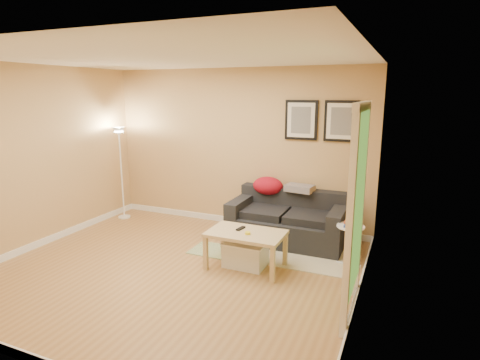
{
  "coord_description": "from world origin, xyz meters",
  "views": [
    {
      "loc": [
        2.61,
        -3.96,
        2.21
      ],
      "look_at": [
        0.55,
        0.85,
        1.05
      ],
      "focal_mm": 29.61,
      "sensor_mm": 36.0,
      "label": 1
    }
  ],
  "objects": [
    {
      "name": "book_stack",
      "position": [
        2.03,
        1.02,
        0.58
      ],
      "size": [
        0.17,
        0.23,
        0.07
      ],
      "primitive_type": null,
      "rotation": [
        0.0,
        0.0,
        -0.04
      ],
      "color": "#304890",
      "rests_on": "side_table"
    },
    {
      "name": "floor_lamp",
      "position": [
        -2.0,
        1.49,
        0.77
      ],
      "size": [
        0.21,
        0.21,
        1.64
      ],
      "primitive_type": null,
      "color": "white",
      "rests_on": "ground"
    },
    {
      "name": "area_rug",
      "position": [
        1.49,
        1.02,
        0.01
      ],
      "size": [
        1.25,
        0.85,
        0.01
      ],
      "primitive_type": "cube",
      "color": "beige",
      "rests_on": "ground"
    },
    {
      "name": "baseboard_left",
      "position": [
        -2.24,
        0.0,
        0.05
      ],
      "size": [
        0.02,
        4.0,
        0.1
      ],
      "primitive_type": "cube",
      "color": "white",
      "rests_on": "ground"
    },
    {
      "name": "doorway",
      "position": [
        2.2,
        -0.15,
        1.02
      ],
      "size": [
        0.12,
        1.01,
        2.13
      ],
      "primitive_type": null,
      "color": "white",
      "rests_on": "ground"
    },
    {
      "name": "baseboard_right",
      "position": [
        2.24,
        0.0,
        0.05
      ],
      "size": [
        0.02,
        4.0,
        0.1
      ],
      "primitive_type": "cube",
      "color": "white",
      "rests_on": "ground"
    },
    {
      "name": "sofa",
      "position": [
        1.03,
        1.53,
        0.38
      ],
      "size": [
        1.7,
        0.9,
        0.75
      ],
      "primitive_type": null,
      "color": "black",
      "rests_on": "ground"
    },
    {
      "name": "storage_bin",
      "position": [
        0.79,
        0.48,
        0.17
      ],
      "size": [
        0.54,
        0.39,
        0.33
      ],
      "primitive_type": null,
      "color": "white",
      "rests_on": "ground"
    },
    {
      "name": "remote_control",
      "position": [
        0.71,
        0.5,
        0.49
      ],
      "size": [
        0.08,
        0.17,
        0.02
      ],
      "primitive_type": "cube",
      "rotation": [
        0.0,
        0.0,
        -0.17
      ],
      "color": "black",
      "rests_on": "coffee_table"
    },
    {
      "name": "wall_front",
      "position": [
        0.0,
        -2.0,
        1.3
      ],
      "size": [
        4.5,
        0.0,
        4.5
      ],
      "primitive_type": "plane",
      "rotation": [
        -1.57,
        0.0,
        0.0
      ],
      "color": "tan",
      "rests_on": "ground"
    },
    {
      "name": "tape_roll",
      "position": [
        0.86,
        0.36,
        0.5
      ],
      "size": [
        0.07,
        0.07,
        0.03
      ],
      "primitive_type": "cylinder",
      "color": "yellow",
      "rests_on": "coffee_table"
    },
    {
      "name": "wall_left",
      "position": [
        -2.25,
        0.0,
        1.3
      ],
      "size": [
        0.0,
        4.0,
        4.0
      ],
      "primitive_type": "plane",
      "rotation": [
        1.57,
        0.0,
        1.57
      ],
      "color": "tan",
      "rests_on": "ground"
    },
    {
      "name": "red_throw",
      "position": [
        0.62,
        1.8,
        0.77
      ],
      "size": [
        0.48,
        0.36,
        0.28
      ],
      "primitive_type": null,
      "color": "#A60F2B",
      "rests_on": "sofa"
    },
    {
      "name": "wall_back",
      "position": [
        0.0,
        2.0,
        1.3
      ],
      "size": [
        4.5,
        0.0,
        4.5
      ],
      "primitive_type": "plane",
      "rotation": [
        1.57,
        0.0,
        0.0
      ],
      "color": "tan",
      "rests_on": "ground"
    },
    {
      "name": "side_table",
      "position": [
        2.02,
        1.03,
        0.27
      ],
      "size": [
        0.36,
        0.36,
        0.54
      ],
      "primitive_type": null,
      "color": "white",
      "rests_on": "ground"
    },
    {
      "name": "coffee_table",
      "position": [
        0.81,
        0.43,
        0.24
      ],
      "size": [
        1.09,
        0.84,
        0.48
      ],
      "primitive_type": null,
      "rotation": [
        0.0,
        0.0,
        -0.28
      ],
      "color": "tan",
      "rests_on": "ground"
    },
    {
      "name": "framed_print_left",
      "position": [
        1.08,
        1.98,
        1.8
      ],
      "size": [
        0.5,
        0.04,
        0.6
      ],
      "primitive_type": null,
      "color": "black",
      "rests_on": "wall_back"
    },
    {
      "name": "baseboard_back",
      "position": [
        0.0,
        1.99,
        0.05
      ],
      "size": [
        4.5,
        0.02,
        0.1
      ],
      "primitive_type": "cube",
      "color": "white",
      "rests_on": "ground"
    },
    {
      "name": "wall_right",
      "position": [
        2.25,
        0.0,
        1.3
      ],
      "size": [
        0.0,
        4.0,
        4.0
      ],
      "primitive_type": "plane",
      "rotation": [
        1.57,
        0.0,
        -1.57
      ],
      "color": "tan",
      "rests_on": "ground"
    },
    {
      "name": "green_runner",
      "position": [
        0.21,
        0.76,
        0.01
      ],
      "size": [
        0.7,
        0.5,
        0.01
      ],
      "primitive_type": "cube",
      "color": "#668C4C",
      "rests_on": "ground"
    },
    {
      "name": "plaid_throw",
      "position": [
        1.14,
        1.8,
        0.78
      ],
      "size": [
        0.45,
        0.32,
        0.1
      ],
      "primitive_type": null,
      "rotation": [
        0.0,
        0.0,
        -0.14
      ],
      "color": "tan",
      "rests_on": "sofa"
    },
    {
      "name": "floor",
      "position": [
        0.0,
        0.0,
        0.0
      ],
      "size": [
        4.5,
        4.5,
        0.0
      ],
      "primitive_type": "plane",
      "color": "#A37945",
      "rests_on": "ground"
    },
    {
      "name": "framed_print_right",
      "position": [
        1.68,
        1.98,
        1.8
      ],
      "size": [
        0.5,
        0.04,
        0.6
      ],
      "primitive_type": null,
      "color": "black",
      "rests_on": "wall_back"
    },
    {
      "name": "ceiling",
      "position": [
        0.0,
        0.0,
        2.6
      ],
      "size": [
        4.5,
        4.5,
        0.0
      ],
      "primitive_type": "plane",
      "rotation": [
        3.14,
        0.0,
        0.0
      ],
      "color": "white",
      "rests_on": "wall_back"
    }
  ]
}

